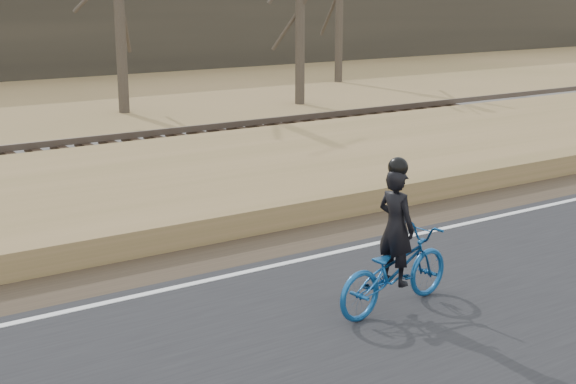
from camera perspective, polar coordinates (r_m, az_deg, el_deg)
cyclist at (r=10.62m, az=7.60°, el=-4.92°), size 2.09×0.97×2.04m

